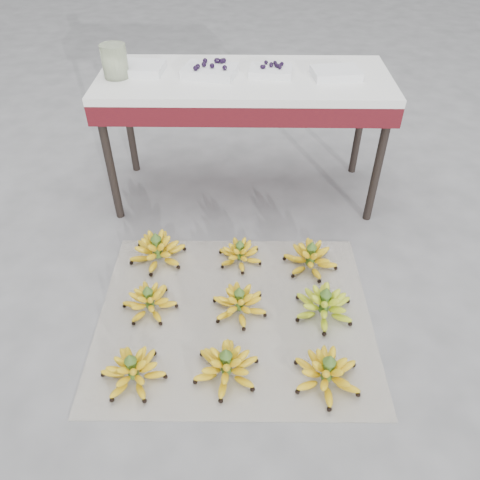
{
  "coord_description": "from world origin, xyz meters",
  "views": [
    {
      "loc": [
        -0.0,
        -1.4,
        1.67
      ],
      "look_at": [
        -0.02,
        0.25,
        0.27
      ],
      "focal_mm": 35.0,
      "sensor_mm": 36.0,
      "label": 1
    }
  ],
  "objects_px": {
    "tray_left": "(210,70)",
    "glass_jar": "(115,61)",
    "newspaper_mat": "(235,315)",
    "tray_right": "(271,71)",
    "bunch_mid_right": "(324,305)",
    "bunch_back_right": "(310,258)",
    "bunch_front_center": "(226,366)",
    "bunch_back_center": "(240,253)",
    "bunch_front_left": "(133,370)",
    "bunch_mid_left": "(149,301)",
    "vendor_table": "(244,91)",
    "bunch_back_left": "(158,250)",
    "tray_far_right": "(336,73)",
    "tray_far_left": "(139,68)",
    "bunch_front_right": "(327,372)",
    "bunch_mid_center": "(239,303)"
  },
  "relations": [
    {
      "from": "bunch_mid_center",
      "to": "tray_right",
      "type": "height_order",
      "value": "tray_right"
    },
    {
      "from": "bunch_mid_right",
      "to": "tray_right",
      "type": "xyz_separation_m",
      "value": [
        -0.24,
        1.01,
        0.7
      ]
    },
    {
      "from": "vendor_table",
      "to": "bunch_front_center",
      "type": "bearing_deg",
      "value": -92.57
    },
    {
      "from": "bunch_mid_left",
      "to": "tray_far_left",
      "type": "distance_m",
      "value": 1.24
    },
    {
      "from": "bunch_mid_center",
      "to": "bunch_back_right",
      "type": "relative_size",
      "value": 0.99
    },
    {
      "from": "vendor_table",
      "to": "tray_far_left",
      "type": "relative_size",
      "value": 5.54
    },
    {
      "from": "bunch_front_right",
      "to": "vendor_table",
      "type": "height_order",
      "value": "vendor_table"
    },
    {
      "from": "glass_jar",
      "to": "bunch_back_right",
      "type": "bearing_deg",
      "value": -32.43
    },
    {
      "from": "vendor_table",
      "to": "bunch_back_left",
      "type": "bearing_deg",
      "value": -124.93
    },
    {
      "from": "bunch_front_center",
      "to": "bunch_mid_center",
      "type": "relative_size",
      "value": 0.9
    },
    {
      "from": "bunch_front_left",
      "to": "glass_jar",
      "type": "height_order",
      "value": "glass_jar"
    },
    {
      "from": "bunch_mid_right",
      "to": "bunch_back_right",
      "type": "height_order",
      "value": "bunch_mid_right"
    },
    {
      "from": "tray_far_left",
      "to": "bunch_back_right",
      "type": "bearing_deg",
      "value": -38.14
    },
    {
      "from": "bunch_mid_center",
      "to": "tray_left",
      "type": "height_order",
      "value": "tray_left"
    },
    {
      "from": "vendor_table",
      "to": "tray_far_right",
      "type": "height_order",
      "value": "tray_far_right"
    },
    {
      "from": "bunch_mid_left",
      "to": "vendor_table",
      "type": "xyz_separation_m",
      "value": [
        0.43,
        0.98,
        0.6
      ]
    },
    {
      "from": "bunch_front_right",
      "to": "bunch_mid_center",
      "type": "xyz_separation_m",
      "value": [
        -0.36,
        0.37,
        -0.0
      ]
    },
    {
      "from": "vendor_table",
      "to": "bunch_mid_left",
      "type": "bearing_deg",
      "value": -113.68
    },
    {
      "from": "bunch_front_right",
      "to": "bunch_mid_center",
      "type": "bearing_deg",
      "value": 132.5
    },
    {
      "from": "bunch_mid_right",
      "to": "tray_far_left",
      "type": "relative_size",
      "value": 1.05
    },
    {
      "from": "tray_left",
      "to": "bunch_mid_left",
      "type": "bearing_deg",
      "value": -104.32
    },
    {
      "from": "bunch_mid_center",
      "to": "bunch_mid_right",
      "type": "relative_size",
      "value": 1.15
    },
    {
      "from": "bunch_front_center",
      "to": "bunch_mid_left",
      "type": "bearing_deg",
      "value": 129.92
    },
    {
      "from": "bunch_front_left",
      "to": "vendor_table",
      "type": "relative_size",
      "value": 0.21
    },
    {
      "from": "bunch_front_left",
      "to": "bunch_back_center",
      "type": "relative_size",
      "value": 1.07
    },
    {
      "from": "newspaper_mat",
      "to": "tray_right",
      "type": "relative_size",
      "value": 5.28
    },
    {
      "from": "bunch_mid_right",
      "to": "tray_right",
      "type": "bearing_deg",
      "value": 106.34
    },
    {
      "from": "bunch_back_center",
      "to": "bunch_front_right",
      "type": "bearing_deg",
      "value": -40.28
    },
    {
      "from": "bunch_front_left",
      "to": "bunch_back_center",
      "type": "height_order",
      "value": "bunch_front_left"
    },
    {
      "from": "tray_left",
      "to": "newspaper_mat",
      "type": "bearing_deg",
      "value": -81.74
    },
    {
      "from": "bunch_front_right",
      "to": "bunch_back_right",
      "type": "bearing_deg",
      "value": 88.47
    },
    {
      "from": "bunch_front_center",
      "to": "bunch_back_center",
      "type": "height_order",
      "value": "bunch_front_center"
    },
    {
      "from": "newspaper_mat",
      "to": "bunch_mid_right",
      "type": "bearing_deg",
      "value": 1.98
    },
    {
      "from": "tray_far_left",
      "to": "glass_jar",
      "type": "xyz_separation_m",
      "value": [
        -0.1,
        -0.07,
        0.06
      ]
    },
    {
      "from": "tray_far_left",
      "to": "bunch_back_center",
      "type": "bearing_deg",
      "value": -50.92
    },
    {
      "from": "bunch_front_left",
      "to": "tray_far_right",
      "type": "distance_m",
      "value": 1.76
    },
    {
      "from": "bunch_front_left",
      "to": "bunch_mid_left",
      "type": "bearing_deg",
      "value": 105.71
    },
    {
      "from": "newspaper_mat",
      "to": "bunch_back_left",
      "type": "relative_size",
      "value": 4.25
    },
    {
      "from": "bunch_front_right",
      "to": "tray_right",
      "type": "bearing_deg",
      "value": 97.08
    },
    {
      "from": "bunch_back_left",
      "to": "tray_far_right",
      "type": "bearing_deg",
      "value": 34.83
    },
    {
      "from": "bunch_back_right",
      "to": "vendor_table",
      "type": "height_order",
      "value": "vendor_table"
    },
    {
      "from": "bunch_mid_center",
      "to": "bunch_back_center",
      "type": "distance_m",
      "value": 0.34
    },
    {
      "from": "bunch_front_left",
      "to": "bunch_mid_left",
      "type": "xyz_separation_m",
      "value": [
        0.01,
        0.38,
        -0.0
      ]
    },
    {
      "from": "tray_left",
      "to": "glass_jar",
      "type": "relative_size",
      "value": 1.85
    },
    {
      "from": "bunch_front_right",
      "to": "tray_left",
      "type": "relative_size",
      "value": 0.93
    },
    {
      "from": "bunch_back_right",
      "to": "glass_jar",
      "type": "height_order",
      "value": "glass_jar"
    },
    {
      "from": "bunch_mid_right",
      "to": "tray_right",
      "type": "height_order",
      "value": "tray_right"
    },
    {
      "from": "bunch_mid_right",
      "to": "tray_right",
      "type": "distance_m",
      "value": 1.25
    },
    {
      "from": "bunch_mid_center",
      "to": "vendor_table",
      "type": "bearing_deg",
      "value": 112.45
    },
    {
      "from": "bunch_mid_right",
      "to": "bunch_mid_left",
      "type": "bearing_deg",
      "value": -178.1
    }
  ]
}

